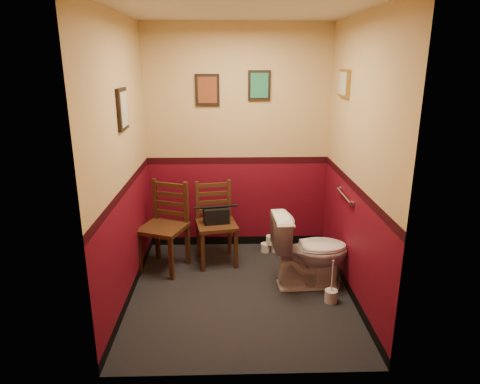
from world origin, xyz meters
The scene contains 17 objects.
floor centered at (0.00, 0.00, 0.00)m, with size 2.20×2.40×0.00m, color black.
ceiling centered at (0.00, 0.00, 2.70)m, with size 2.20×2.40×0.00m, color silver.
wall_back centered at (0.00, 1.20, 1.35)m, with size 2.20×2.70×0.00m, color #5C0918.
wall_front centered at (0.00, -1.20, 1.35)m, with size 2.20×2.70×0.00m, color #5C0918.
wall_left centered at (-1.10, 0.00, 1.35)m, with size 2.40×2.70×0.00m, color #5C0918.
wall_right centered at (1.10, 0.00, 1.35)m, with size 2.40×2.70×0.00m, color #5C0918.
grab_bar centered at (1.07, 0.25, 0.95)m, with size 0.05×0.56×0.06m.
framed_print_back_a centered at (-0.35, 1.18, 1.95)m, with size 0.28×0.04×0.36m.
framed_print_back_b centered at (0.25, 1.18, 2.00)m, with size 0.26×0.04×0.34m.
framed_print_left centered at (-1.08, 0.10, 1.85)m, with size 0.04×0.30×0.38m.
framed_print_right centered at (1.08, 0.60, 2.05)m, with size 0.04×0.34×0.28m.
toilet centered at (0.72, 0.13, 0.39)m, with size 0.45×0.80×0.78m, color white.
toilet_brush centered at (0.88, -0.21, 0.07)m, with size 0.12×0.12×0.45m.
chair_left centered at (-0.83, 0.59, 0.50)m, with size 0.60×0.60×0.99m.
chair_right centered at (-0.27, 0.73, 0.47)m, with size 0.51×0.51×0.94m.
handbag centered at (-0.26, 0.69, 0.58)m, with size 0.31×0.19×0.21m.
tp_stack centered at (0.40, 0.97, 0.09)m, with size 0.24×0.13×0.21m.
Camera 1 is at (-0.12, -3.89, 2.28)m, focal length 32.00 mm.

